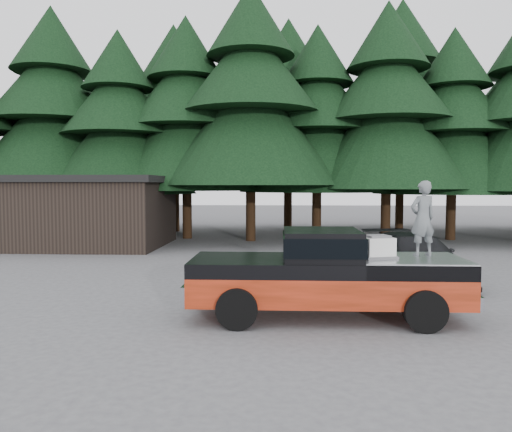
{
  "coord_description": "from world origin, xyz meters",
  "views": [
    {
      "loc": [
        0.53,
        -11.15,
        2.88
      ],
      "look_at": [
        -0.01,
        0.0,
        2.19
      ],
      "focal_mm": 35.0,
      "sensor_mm": 36.0,
      "label": 1
    }
  ],
  "objects_px": {
    "man_on_bed": "(423,218)",
    "utility_building": "(79,211)",
    "parked_car": "(414,257)",
    "pickup_truck": "(326,287)",
    "air_compressor": "(377,248)"
  },
  "relations": [
    {
      "from": "man_on_bed",
      "to": "utility_building",
      "type": "relative_size",
      "value": 0.2
    },
    {
      "from": "man_on_bed",
      "to": "parked_car",
      "type": "relative_size",
      "value": 0.34
    },
    {
      "from": "pickup_truck",
      "to": "utility_building",
      "type": "height_order",
      "value": "utility_building"
    },
    {
      "from": "pickup_truck",
      "to": "man_on_bed",
      "type": "xyz_separation_m",
      "value": [
        2.14,
        0.35,
        1.49
      ]
    },
    {
      "from": "man_on_bed",
      "to": "pickup_truck",
      "type": "bearing_deg",
      "value": -10.58
    },
    {
      "from": "man_on_bed",
      "to": "parked_car",
      "type": "height_order",
      "value": "man_on_bed"
    },
    {
      "from": "air_compressor",
      "to": "parked_car",
      "type": "relative_size",
      "value": 0.13
    },
    {
      "from": "pickup_truck",
      "to": "parked_car",
      "type": "xyz_separation_m",
      "value": [
        3.03,
        4.33,
        0.05
      ]
    },
    {
      "from": "man_on_bed",
      "to": "parked_car",
      "type": "bearing_deg",
      "value": -122.54
    },
    {
      "from": "air_compressor",
      "to": "parked_car",
      "type": "bearing_deg",
      "value": 49.17
    },
    {
      "from": "pickup_truck",
      "to": "air_compressor",
      "type": "bearing_deg",
      "value": -5.79
    },
    {
      "from": "air_compressor",
      "to": "pickup_truck",
      "type": "bearing_deg",
      "value": 157.22
    },
    {
      "from": "air_compressor",
      "to": "man_on_bed",
      "type": "bearing_deg",
      "value": 6.25
    },
    {
      "from": "utility_building",
      "to": "parked_car",
      "type": "bearing_deg",
      "value": -30.78
    },
    {
      "from": "pickup_truck",
      "to": "man_on_bed",
      "type": "bearing_deg",
      "value": 9.29
    }
  ]
}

